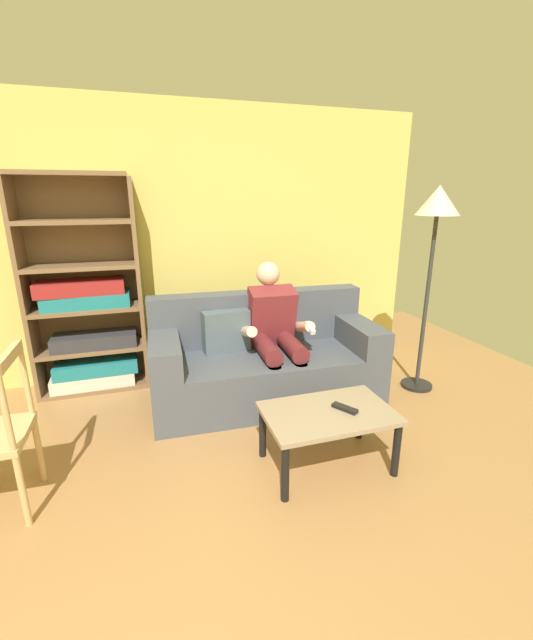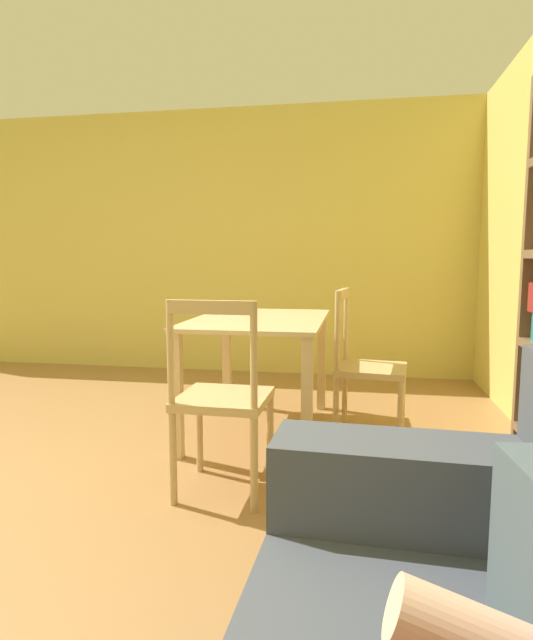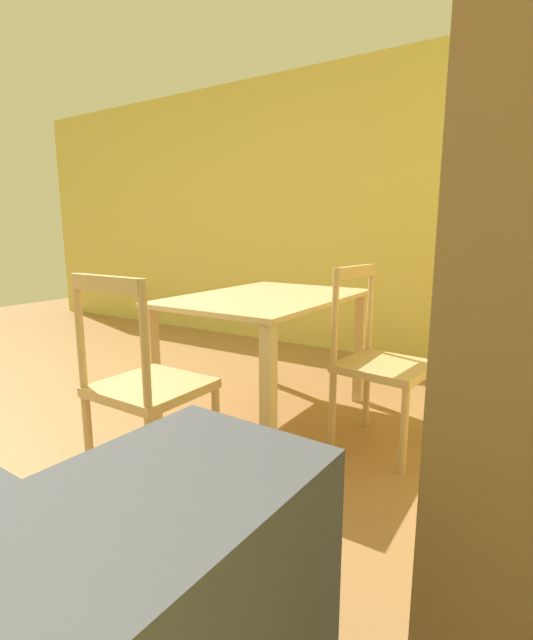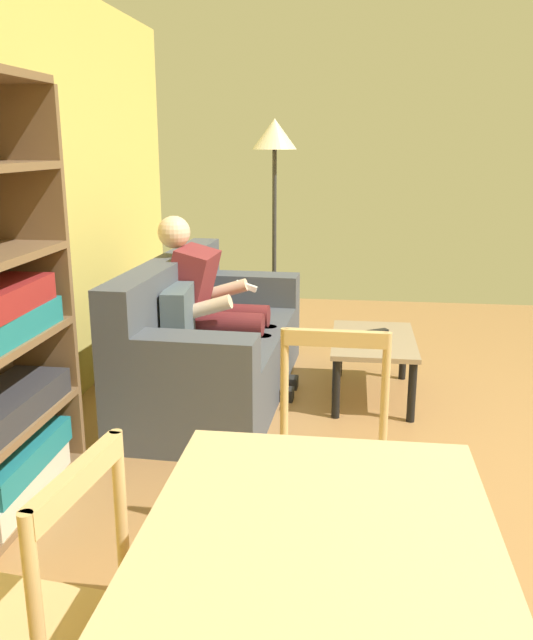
{
  "view_description": "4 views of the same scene",
  "coord_description": "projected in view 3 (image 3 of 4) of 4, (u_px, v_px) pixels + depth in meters",
  "views": [
    {
      "loc": [
        0.36,
        -0.94,
        1.72
      ],
      "look_at": [
        1.33,
        2.14,
        0.73
      ],
      "focal_mm": 22.69,
      "sensor_mm": 36.0,
      "label": 1
    },
    {
      "loc": [
        1.8,
        1.97,
        1.13
      ],
      "look_at": [
        -0.05,
        1.64,
        0.9
      ],
      "focal_mm": 28.92,
      "sensor_mm": 36.0,
      "label": 2
    },
    {
      "loc": [
        0.76,
        2.75,
        1.11
      ],
      "look_at": [
        -1.44,
        1.35,
        0.6
      ],
      "focal_mm": 25.62,
      "sensor_mm": 36.0,
      "label": 3
    },
    {
      "loc": [
        -2.69,
        1.3,
        1.61
      ],
      "look_at": [
        -0.05,
        1.64,
        0.9
      ],
      "focal_mm": 37.01,
      "sensor_mm": 36.0,
      "label": 4
    }
  ],
  "objects": [
    {
      "name": "wall_side",
      "position": [
        249.0,
        215.0,
        4.71
      ],
      "size": [
        0.12,
        6.21,
        2.55
      ],
      "primitive_type": "cube",
      "color": "#D2BE5D",
      "rests_on": "ground_plane"
    },
    {
      "name": "dining_table",
      "position": [
        266.0,
        316.0,
        2.65
      ],
      "size": [
        1.21,
        0.83,
        0.74
      ],
      "color": "#D1B27F",
      "rests_on": "ground_plane"
    },
    {
      "name": "dining_chair_near_wall",
      "position": [
        380.0,
        363.0,
        2.33
      ],
      "size": [
        0.46,
        0.46,
        0.93
      ],
      "color": "tan",
      "rests_on": "ground_plane"
    },
    {
      "name": "dining_chair_facing_couch",
      "position": [
        146.0,
        388.0,
        1.91
      ],
      "size": [
        0.43,
        0.43,
        0.95
      ],
      "color": "tan",
      "rests_on": "ground_plane"
    }
  ]
}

